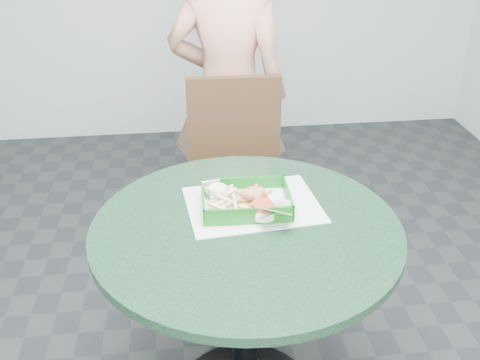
{
  "coord_description": "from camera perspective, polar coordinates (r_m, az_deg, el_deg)",
  "views": [
    {
      "loc": [
        -0.19,
        -1.43,
        1.72
      ],
      "look_at": [
        -0.01,
        0.1,
        0.87
      ],
      "focal_mm": 42.0,
      "sensor_mm": 36.0,
      "label": 1
    }
  ],
  "objects": [
    {
      "name": "food_basket",
      "position": [
        1.82,
        0.59,
        -2.94
      ],
      "size": [
        0.28,
        0.21,
        0.06
      ],
      "rotation": [
        0.0,
        0.0,
        -0.03
      ],
      "color": "#116215",
      "rests_on": "placemat"
    },
    {
      "name": "placemat",
      "position": [
        1.84,
        1.32,
        -3.04
      ],
      "size": [
        0.45,
        0.36,
        0.0
      ],
      "primitive_type": "cube",
      "rotation": [
        0.0,
        0.0,
        0.1
      ],
      "color": "silver",
      "rests_on": "cafe_table"
    },
    {
      "name": "sauce_ramekin",
      "position": [
        1.82,
        -2.29,
        -1.69
      ],
      "size": [
        0.06,
        0.06,
        0.03
      ],
      "rotation": [
        0.0,
        0.0,
        0.04
      ],
      "color": "white",
      "rests_on": "food_basket"
    },
    {
      "name": "dining_chair",
      "position": [
        2.58,
        -0.33,
        1.28
      ],
      "size": [
        0.43,
        0.43,
        0.93
      ],
      "rotation": [
        0.0,
        0.0,
        -0.03
      ],
      "color": "black",
      "rests_on": "floor"
    },
    {
      "name": "garnish_cup",
      "position": [
        1.74,
        2.76,
        -3.64
      ],
      "size": [
        0.11,
        0.11,
        0.05
      ],
      "rotation": [
        0.0,
        0.0,
        -0.38
      ],
      "color": "white",
      "rests_on": "food_basket"
    },
    {
      "name": "cafe_table",
      "position": [
        1.84,
        0.61,
        -9.54
      ],
      "size": [
        0.96,
        0.96,
        0.75
      ],
      "color": "black",
      "rests_on": "floor"
    },
    {
      "name": "diner_person",
      "position": [
        2.71,
        -1.22,
        9.38
      ],
      "size": [
        0.68,
        0.53,
        1.65
      ],
      "primitive_type": "imported",
      "rotation": [
        0.0,
        0.0,
        2.89
      ],
      "color": "tan",
      "rests_on": "floor"
    },
    {
      "name": "crab_sandwich",
      "position": [
        1.79,
        1.37,
        -2.25
      ],
      "size": [
        0.11,
        0.11,
        0.07
      ],
      "rotation": [
        0.0,
        0.0,
        -0.42
      ],
      "color": "#E0BF59",
      "rests_on": "food_basket"
    },
    {
      "name": "fries_pile",
      "position": [
        1.8,
        -1.72,
        -2.46
      ],
      "size": [
        0.12,
        0.13,
        0.05
      ],
      "primitive_type": null,
      "rotation": [
        0.0,
        0.0,
        0.01
      ],
      "color": "beige",
      "rests_on": "food_basket"
    }
  ]
}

